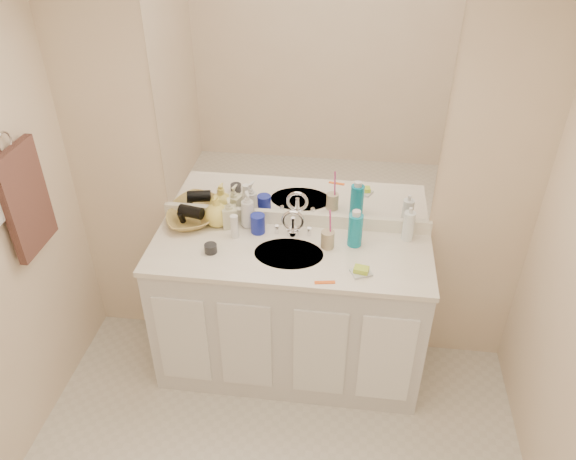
{
  "coord_description": "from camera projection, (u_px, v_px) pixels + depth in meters",
  "views": [
    {
      "loc": [
        0.31,
        -1.36,
        2.65
      ],
      "look_at": [
        0.0,
        0.97,
        1.05
      ],
      "focal_mm": 35.0,
      "sensor_mm": 36.0,
      "label": 1
    }
  ],
  "objects": [
    {
      "name": "blue_mug",
      "position": [
        258.0,
        224.0,
        3.1
      ],
      "size": [
        0.1,
        0.1,
        0.11
      ],
      "primitive_type": "cylinder",
      "rotation": [
        0.0,
        0.0,
        0.27
      ],
      "color": "#1723A0",
      "rests_on": "countertop"
    },
    {
      "name": "clear_pump_bottle",
      "position": [
        408.0,
        226.0,
        3.03
      ],
      "size": [
        0.07,
        0.07,
        0.17
      ],
      "primitive_type": "cylinder",
      "rotation": [
        0.0,
        0.0,
        0.09
      ],
      "color": "white",
      "rests_on": "countertop"
    },
    {
      "name": "faucet",
      "position": [
        293.0,
        226.0,
        3.08
      ],
      "size": [
        0.02,
        0.02,
        0.11
      ],
      "primitive_type": "cylinder",
      "color": "silver",
      "rests_on": "countertop"
    },
    {
      "name": "dark_jar",
      "position": [
        211.0,
        248.0,
        2.96
      ],
      "size": [
        0.08,
        0.08,
        0.05
      ],
      "primitive_type": "cylinder",
      "rotation": [
        0.0,
        0.0,
        -0.12
      ],
      "color": "#222327",
      "rests_on": "countertop"
    },
    {
      "name": "mirror",
      "position": [
        296.0,
        111.0,
        2.82
      ],
      "size": [
        1.48,
        0.01,
        1.2
      ],
      "primitive_type": "cube",
      "color": "white",
      "rests_on": "wall_back"
    },
    {
      "name": "towel_ring",
      "position": [
        4.0,
        143.0,
        2.54
      ],
      "size": [
        0.01,
        0.11,
        0.11
      ],
      "primitive_type": "torus",
      "rotation": [
        0.0,
        1.57,
        0.0
      ],
      "color": "silver",
      "rests_on": "wall_left"
    },
    {
      "name": "backsplash",
      "position": [
        295.0,
        219.0,
        3.17
      ],
      "size": [
        1.52,
        0.03,
        0.08
      ],
      "primitive_type": "cube",
      "color": "white",
      "rests_on": "countertop"
    },
    {
      "name": "green_soap",
      "position": [
        361.0,
        270.0,
        2.81
      ],
      "size": [
        0.08,
        0.07,
        0.03
      ],
      "primitive_type": "cube",
      "rotation": [
        0.0,
        0.0,
        -0.19
      ],
      "color": "#B3D935",
      "rests_on": "soap_dish"
    },
    {
      "name": "soap_dish",
      "position": [
        361.0,
        273.0,
        2.82
      ],
      "size": [
        0.12,
        0.11,
        0.01
      ],
      "primitive_type": "cube",
      "rotation": [
        0.0,
        0.0,
        0.44
      ],
      "color": "silver",
      "rests_on": "countertop"
    },
    {
      "name": "soap_bottle_yellow",
      "position": [
        217.0,
        211.0,
        3.15
      ],
      "size": [
        0.16,
        0.16,
        0.18
      ],
      "primitive_type": "imported",
      "rotation": [
        0.0,
        0.0,
        0.1
      ],
      "color": "#EDD95C",
      "rests_on": "countertop"
    },
    {
      "name": "sink_basin",
      "position": [
        289.0,
        255.0,
        2.97
      ],
      "size": [
        0.37,
        0.37,
        0.02
      ],
      "primitive_type": "cylinder",
      "color": "beige",
      "rests_on": "countertop"
    },
    {
      "name": "countertop",
      "position": [
        289.0,
        253.0,
        2.99
      ],
      "size": [
        1.52,
        0.57,
        0.03
      ],
      "primitive_type": "cube",
      "color": "white",
      "rests_on": "vanity_cabinet"
    },
    {
      "name": "wall_back",
      "position": [
        296.0,
        174.0,
        3.03
      ],
      "size": [
        2.6,
        0.02,
        2.4
      ],
      "primitive_type": "cube",
      "color": "beige",
      "rests_on": "floor"
    },
    {
      "name": "soap_bottle_white",
      "position": [
        248.0,
        209.0,
        3.13
      ],
      "size": [
        0.11,
        0.11,
        0.22
      ],
      "primitive_type": "imported",
      "rotation": [
        0.0,
        0.0,
        0.4
      ],
      "color": "silver",
      "rests_on": "countertop"
    },
    {
      "name": "hair_dryer",
      "position": [
        191.0,
        212.0,
        3.14
      ],
      "size": [
        0.15,
        0.1,
        0.07
      ],
      "primitive_type": "cylinder",
      "rotation": [
        0.0,
        1.57,
        -0.22
      ],
      "color": "black",
      "rests_on": "wicker_basket"
    },
    {
      "name": "mouthwash_bottle",
      "position": [
        355.0,
        230.0,
        2.98
      ],
      "size": [
        0.1,
        0.1,
        0.19
      ],
      "primitive_type": "cylinder",
      "rotation": [
        0.0,
        0.0,
        -0.31
      ],
      "color": "#0E8BAB",
      "rests_on": "countertop"
    },
    {
      "name": "tan_cup",
      "position": [
        328.0,
        239.0,
        2.99
      ],
      "size": [
        0.08,
        0.08,
        0.1
      ],
      "primitive_type": "cylinder",
      "rotation": [
        0.0,
        0.0,
        0.17
      ],
      "color": "tan",
      "rests_on": "countertop"
    },
    {
      "name": "soap_bottle_cream",
      "position": [
        229.0,
        213.0,
        3.13
      ],
      "size": [
        0.1,
        0.1,
        0.18
      ],
      "primitive_type": "imported",
      "rotation": [
        0.0,
        0.0,
        0.29
      ],
      "color": "beige",
      "rests_on": "countertop"
    },
    {
      "name": "vanity_cabinet",
      "position": [
        289.0,
        315.0,
        3.24
      ],
      "size": [
        1.5,
        0.55,
        0.85
      ],
      "primitive_type": "cube",
      "color": "silver",
      "rests_on": "floor"
    },
    {
      "name": "extra_white_bottle",
      "position": [
        234.0,
        227.0,
        3.06
      ],
      "size": [
        0.05,
        0.05,
        0.14
      ],
      "primitive_type": "cylinder",
      "rotation": [
        0.0,
        0.0,
        0.13
      ],
      "color": "white",
      "rests_on": "countertop"
    },
    {
      "name": "orange_comb",
      "position": [
        325.0,
        282.0,
        2.77
      ],
      "size": [
        0.1,
        0.04,
        0.0
      ],
      "primitive_type": "cube",
      "rotation": [
        0.0,
        0.0,
        0.17
      ],
      "color": "orange",
      "rests_on": "countertop"
    },
    {
      "name": "toothbrush",
      "position": [
        330.0,
        224.0,
        2.93
      ],
      "size": [
        0.02,
        0.04,
        0.18
      ],
      "primitive_type": "cylinder",
      "rotation": [
        0.14,
        0.0,
        -0.31
      ],
      "color": "#E53C9A",
      "rests_on": "tan_cup"
    },
    {
      "name": "hand_towel",
      "position": [
        26.0,
        200.0,
        2.7
      ],
      "size": [
        0.04,
        0.32,
        0.55
      ],
      "primitive_type": "cube",
      "color": "#36201C",
      "rests_on": "towel_ring"
    },
    {
      "name": "wicker_basket",
      "position": [
        189.0,
        220.0,
        3.18
      ],
      "size": [
        0.32,
        0.32,
        0.06
      ],
      "primitive_type": "imported",
      "rotation": [
        0.0,
        0.0,
        0.4
      ],
      "color": "#A58642",
      "rests_on": "countertop"
    }
  ]
}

